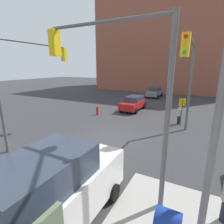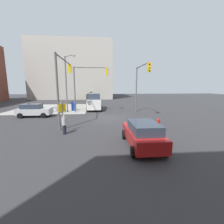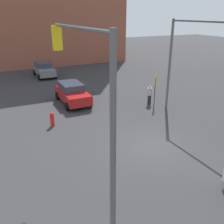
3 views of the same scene
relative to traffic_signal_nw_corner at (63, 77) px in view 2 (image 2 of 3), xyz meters
name	(u,v)px [view 2 (image 2 of 3)]	position (x,y,z in m)	size (l,w,h in m)	color
ground_plane	(108,118)	(2.07, -4.50, -4.68)	(120.00, 120.00, 0.00)	#333335
sidewalk_corner	(53,108)	(11.07, 4.50, -4.67)	(12.00, 12.00, 0.01)	#9E9B93
construction_fence	(90,97)	(21.21, -1.30, -3.48)	(22.28, 0.12, 2.40)	#56664C
building_loft_east	(75,72)	(38.07, 4.55, 3.83)	(20.00, 24.00, 17.02)	#ADA89E
traffic_signal_nw_corner	(63,77)	(0.00, 0.00, 0.00)	(6.29, 0.36, 6.50)	#59595B
traffic_signal_se_corner	(141,80)	(4.38, -9.00, -0.03)	(5.71, 0.36, 6.50)	#59595B
traffic_signal_ne_corner	(88,80)	(6.57, -1.86, -0.08)	(0.36, 4.94, 6.50)	#59595B
street_lamp_corner	(67,80)	(6.99, 1.06, 0.02)	(2.19, 1.86, 8.00)	slate
warning_sign_two_way	(62,113)	(-3.33, -0.51, -3.04)	(0.48, 0.48, 2.40)	#4C4C4C
mailbox_blue	(74,106)	(8.27, 0.50, -3.91)	(0.56, 0.64, 1.43)	navy
fire_hydrant	(158,124)	(-2.93, -8.70, -4.19)	(0.26, 0.26, 0.94)	red
sedan_silver	(34,110)	(3.69, 4.64, -3.84)	(2.02, 3.95, 1.62)	#B7BABF
sedan_red	(143,134)	(-6.74, -6.13, -3.83)	(4.29, 2.02, 1.62)	#B21919
van_white_delivery	(94,102)	(9.01, -2.70, -3.40)	(5.40, 2.32, 2.62)	white
pedestrian_crossing	(61,107)	(6.27, 2.00, -3.83)	(0.36, 0.36, 1.64)	#9E937A
pedestrian_waiting	(59,105)	(8.87, 2.90, -3.86)	(0.36, 0.36, 1.58)	navy
pedestrian_walking_north	(64,124)	(-3.73, -0.70, -3.88)	(0.36, 0.36, 1.55)	#B2B2B7
bicycle_leaning_on_fence	(59,109)	(7.67, 2.70, -4.33)	(0.05, 1.75, 0.97)	black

